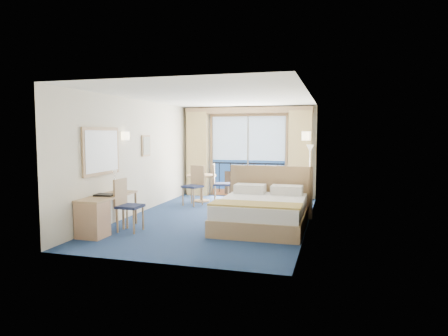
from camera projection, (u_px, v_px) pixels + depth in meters
floor at (218, 218)px, 8.99m from camera, size 6.50×6.50×0.00m
room_walls at (218, 139)px, 8.84m from camera, size 4.04×6.54×2.72m
balcony_door at (248, 159)px, 11.98m from camera, size 2.36×0.03×2.52m
curtain_left at (198, 154)px, 12.24m from camera, size 0.65×0.22×2.55m
curtain_right at (300, 155)px, 11.41m from camera, size 0.65×0.22×2.55m
pelmet at (247, 110)px, 11.74m from camera, size 3.80×0.25×0.18m
mirror at (101, 151)px, 7.94m from camera, size 0.05×1.25×0.95m
wall_print at (146, 146)px, 9.81m from camera, size 0.04×0.42×0.52m
sconce_left at (125, 136)px, 8.77m from camera, size 0.18×0.18×0.18m
sconce_right at (306, 136)px, 8.17m from camera, size 0.18×0.18×0.18m
bed at (263, 211)px, 8.11m from camera, size 1.87×2.22×1.17m
nightstand at (300, 202)px, 9.30m from camera, size 0.46×0.44×0.61m
phone at (302, 188)px, 9.22m from camera, size 0.23×0.20×0.09m
armchair at (292, 195)px, 10.22m from camera, size 0.95×0.96×0.67m
floor_lamp at (310, 159)px, 10.60m from camera, size 0.22×0.22×1.60m
desk at (96, 215)px, 7.40m from camera, size 0.51×1.49×0.70m
desk_chair at (126, 202)px, 7.76m from camera, size 0.46×0.45×1.02m
folder at (105, 195)px, 7.71m from camera, size 0.38×0.30×0.03m
desk_lamp at (115, 177)px, 8.19m from camera, size 0.11×0.11×0.43m
round_table at (201, 181)px, 11.15m from camera, size 0.83×0.83×0.75m
table_chair_a at (218, 181)px, 10.96m from camera, size 0.57×0.56×1.06m
table_chair_b at (195, 183)px, 10.62m from camera, size 0.57×0.58×1.05m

